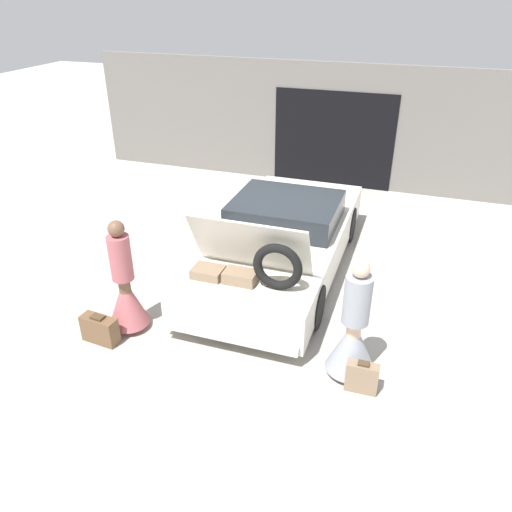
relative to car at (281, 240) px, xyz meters
The scene contains 7 objects.
ground_plane 0.55m from the car, 155.18° to the right, with size 40.00×40.00×0.00m, color #ADA89E.
garage_wall_back 4.42m from the car, 90.03° to the left, with size 12.00×0.14×2.80m.
car is the anchor object (origin of this frame).
person_left 2.77m from the car, 124.42° to the right, with size 0.57×0.57×1.66m.
person_right 2.71m from the car, 54.88° to the right, with size 0.62×0.62×1.62m.
suitcase_beside_left_person 3.24m from the car, 123.23° to the right, with size 0.53×0.25×0.42m.
suitcase_beside_right_person 3.06m from the car, 55.03° to the right, with size 0.39×0.15×0.43m.
Camera 1 is at (2.00, -7.16, 4.34)m, focal length 35.00 mm.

